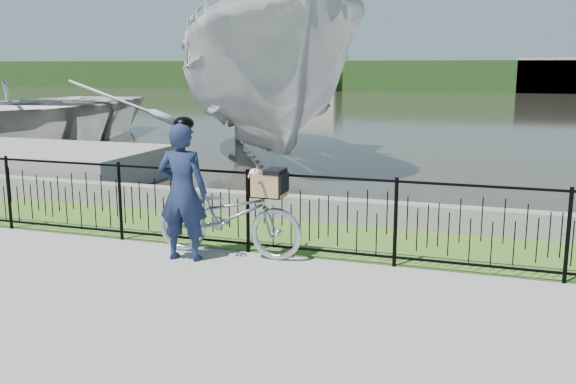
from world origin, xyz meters
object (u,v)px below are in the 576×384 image
(cyclist, at_px, (183,190))
(boat_far, at_px, (42,111))
(bicycle_rig, at_px, (229,215))
(boat_near, at_px, (262,77))

(cyclist, height_order, boat_far, boat_far)
(bicycle_rig, height_order, cyclist, cyclist)
(bicycle_rig, relative_size, cyclist, 1.10)
(bicycle_rig, xyz_separation_m, boat_far, (-11.28, 10.11, 0.48))
(cyclist, distance_m, boat_far, 15.04)
(bicycle_rig, distance_m, cyclist, 0.71)
(bicycle_rig, bearing_deg, boat_near, 108.27)
(boat_near, height_order, boat_far, boat_near)
(cyclist, bearing_deg, boat_near, 104.85)
(boat_far, bearing_deg, boat_near, -7.77)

